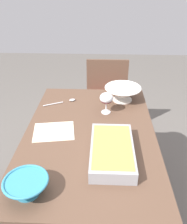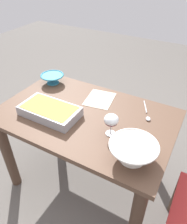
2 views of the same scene
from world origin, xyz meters
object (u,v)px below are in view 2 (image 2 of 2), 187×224
Objects in this scene: mixing_bowl at (52,78)px; serving_spoon at (147,114)px; wine_glass at (111,121)px; dining_table at (86,131)px; casserole_dish at (50,111)px; napkin at (100,99)px; small_bowl at (133,151)px.

mixing_bowl is 0.84m from serving_spoon.
mixing_bowl is at bearing -25.63° from wine_glass.
casserole_dish is at bearing 31.66° from dining_table.
wine_glass reaches higher than napkin.
small_bowl is (-0.42, 0.22, 0.21)m from dining_table.
wine_glass is 0.36× the size of casserole_dish.
casserole_dish is at bearing 125.45° from mixing_bowl.
serving_spoon is (-0.84, 0.05, -0.04)m from mixing_bowl.
casserole_dish is 0.63m from small_bowl.
wine_glass is at bearing 154.37° from mixing_bowl.
casserole_dish is 2.06× the size of mixing_bowl.
small_bowl is 1.18× the size of serving_spoon.
napkin is (0.42, -0.43, -0.06)m from small_bowl.
casserole_dish is (0.44, 0.03, -0.06)m from wine_glass.
small_bowl reaches higher than napkin.
wine_glass is 0.23m from small_bowl.
casserole_dish is (0.20, 0.12, 0.19)m from dining_table.
wine_glass is at bearing -176.19° from casserole_dish.
dining_table is 5.40× the size of serving_spoon.
casserole_dish is at bearing 58.97° from napkin.
dining_table is 0.26m from napkin.
napkin is (-0.20, -0.34, -0.04)m from casserole_dish.
small_bowl is at bearing 152.76° from mixing_bowl.
small_bowl reaches higher than dining_table.
serving_spoon is (-0.58, -0.32, -0.03)m from casserole_dish.
mixing_bowl is at bearing -3.20° from napkin.
dining_table is at bearing 89.48° from napkin.
serving_spoon is at bearing -115.29° from wine_glass.
mixing_bowl reaches higher than casserole_dish.
serving_spoon reaches higher than napkin.
small_bowl reaches higher than casserole_dish.
napkin is (-0.00, -0.21, 0.15)m from dining_table.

